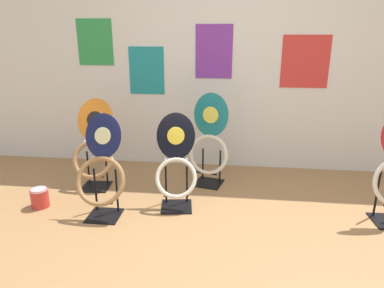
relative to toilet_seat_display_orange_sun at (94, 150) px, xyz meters
name	(u,v)px	position (x,y,z in m)	size (l,w,h in m)	color
ground_plane	(225,281)	(1.39, -1.31, -0.40)	(14.00, 14.00, 0.00)	#A37547
wall_back	(234,56)	(1.39, 0.80, 0.90)	(8.00, 0.07, 2.60)	silver
toilet_seat_display_orange_sun	(94,150)	(0.00, 0.00, 0.00)	(0.44, 0.43, 0.91)	black
toilet_seat_display_jazz_black	(176,166)	(0.91, -0.33, 0.00)	(0.41, 0.41, 0.85)	black
toilet_seat_display_navy_moon	(102,173)	(0.31, -0.59, 0.00)	(0.43, 0.34, 0.89)	black
toilet_seat_display_teal_sax	(209,144)	(1.17, 0.21, 0.05)	(0.45, 0.34, 0.97)	black
paint_can	(40,197)	(-0.34, -0.50, -0.31)	(0.16, 0.16, 0.18)	red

